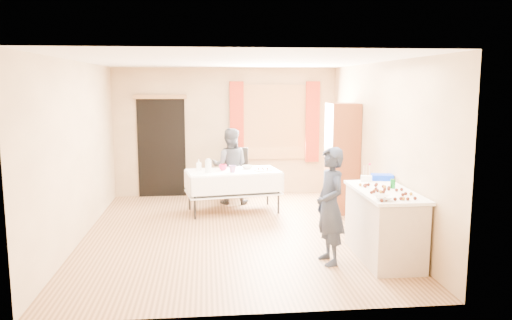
{
  "coord_description": "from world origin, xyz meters",
  "views": [
    {
      "loc": [
        -0.4,
        -7.41,
        2.26
      ],
      "look_at": [
        0.34,
        0.0,
        1.13
      ],
      "focal_mm": 35.0,
      "sensor_mm": 36.0,
      "label": 1
    }
  ],
  "objects": [
    {
      "name": "mixing_bowl",
      "position": [
        1.67,
        -1.84,
        0.94
      ],
      "size": [
        0.28,
        0.28,
        0.05
      ],
      "primitive_type": "imported",
      "rotation": [
        0.0,
        0.0,
        -0.18
      ],
      "color": "white",
      "rests_on": "counter"
    },
    {
      "name": "cup_red",
      "position": [
        -0.11,
        1.35,
        0.8
      ],
      "size": [
        0.24,
        0.24,
        0.11
      ],
      "primitive_type": "imported",
      "rotation": [
        0.0,
        0.0,
        0.43
      ],
      "color": "#DB1845",
      "rests_on": "party_table"
    },
    {
      "name": "soda_can",
      "position": [
        2.03,
        -1.19,
        0.97
      ],
      "size": [
        0.08,
        0.08,
        0.12
      ],
      "primitive_type": "cylinder",
      "rotation": [
        0.0,
        0.0,
        -0.21
      ],
      "color": "#0F7824",
      "rests_on": "counter"
    },
    {
      "name": "window_frame",
      "position": [
        1.0,
        2.72,
        1.5
      ],
      "size": [
        1.32,
        0.06,
        1.52
      ],
      "primitive_type": "cube",
      "color": "olive",
      "rests_on": "wall_back"
    },
    {
      "name": "pastry_tray",
      "position": [
        0.59,
        1.26,
        0.76
      ],
      "size": [
        0.32,
        0.27,
        0.02
      ],
      "primitive_type": "cube",
      "rotation": [
        0.0,
        0.0,
        0.27
      ],
      "color": "white",
      "rests_on": "party_table"
    },
    {
      "name": "wall_left",
      "position": [
        -2.26,
        0.0,
        1.3
      ],
      "size": [
        0.02,
        5.5,
        2.6
      ],
      "primitive_type": "cube",
      "color": "tan",
      "rests_on": "floor"
    },
    {
      "name": "chair",
      "position": [
        0.18,
        2.31,
        0.3
      ],
      "size": [
        0.52,
        0.52,
        1.02
      ],
      "rotation": [
        0.0,
        0.0,
        -0.28
      ],
      "color": "black",
      "rests_on": "floor"
    },
    {
      "name": "girl",
      "position": [
        1.14,
        -1.4,
        0.75
      ],
      "size": [
        0.66,
        0.53,
        1.49
      ],
      "primitive_type": "imported",
      "rotation": [
        0.0,
        0.0,
        -1.41
      ],
      "color": "#1D2438",
      "rests_on": "floor"
    },
    {
      "name": "small_bowl",
      "position": [
        0.33,
        1.48,
        0.78
      ],
      "size": [
        0.31,
        0.31,
        0.06
      ],
      "primitive_type": "imported",
      "rotation": [
        0.0,
        0.0,
        0.34
      ],
      "color": "white",
      "rests_on": "party_table"
    },
    {
      "name": "blue_basket",
      "position": [
        2.1,
        -0.6,
        0.95
      ],
      "size": [
        0.33,
        0.25,
        0.08
      ],
      "primitive_type": "cube",
      "rotation": [
        0.0,
        0.0,
        -0.2
      ],
      "color": "#0935E9",
      "rests_on": "counter"
    },
    {
      "name": "curtain_right",
      "position": [
        1.78,
        2.67,
        1.5
      ],
      "size": [
        0.28,
        0.06,
        1.65
      ],
      "primitive_type": "cube",
      "color": "maroon",
      "rests_on": "wall_back"
    },
    {
      "name": "wall_right",
      "position": [
        2.26,
        0.0,
        1.3
      ],
      "size": [
        0.02,
        5.5,
        2.6
      ],
      "primitive_type": "cube",
      "color": "tan",
      "rests_on": "floor"
    },
    {
      "name": "wall_back",
      "position": [
        0.0,
        2.76,
        1.3
      ],
      "size": [
        4.5,
        0.02,
        2.6
      ],
      "primitive_type": "cube",
      "color": "tan",
      "rests_on": "floor"
    },
    {
      "name": "doorway",
      "position": [
        -1.3,
        2.73,
        1.0
      ],
      "size": [
        0.95,
        0.04,
        2.0
      ],
      "primitive_type": "cube",
      "color": "black",
      "rests_on": "floor"
    },
    {
      "name": "cabinet",
      "position": [
        1.99,
        1.14,
        0.97
      ],
      "size": [
        0.5,
        0.6,
        1.94
      ],
      "primitive_type": "cube",
      "color": "brown",
      "rests_on": "floor"
    },
    {
      "name": "cup_rainbow",
      "position": [
        0.05,
        1.13,
        0.81
      ],
      "size": [
        0.21,
        0.21,
        0.12
      ],
      "primitive_type": "imported",
      "rotation": [
        0.0,
        0.0,
        0.32
      ],
      "color": "red",
      "rests_on": "party_table"
    },
    {
      "name": "curtain_left",
      "position": [
        0.22,
        2.67,
        1.5
      ],
      "size": [
        0.28,
        0.06,
        1.65
      ],
      "primitive_type": "cube",
      "color": "maroon",
      "rests_on": "wall_back"
    },
    {
      "name": "door_lintel",
      "position": [
        -1.3,
        2.7,
        2.02
      ],
      "size": [
        1.05,
        0.06,
        0.08
      ],
      "primitive_type": "cube",
      "color": "olive",
      "rests_on": "wall_back"
    },
    {
      "name": "foam_block",
      "position": [
        1.84,
        -0.69,
        0.95
      ],
      "size": [
        0.18,
        0.14,
        0.08
      ],
      "primitive_type": "cube",
      "rotation": [
        0.0,
        0.0,
        -0.35
      ],
      "color": "white",
      "rests_on": "counter"
    },
    {
      "name": "wall_front",
      "position": [
        0.0,
        -2.76,
        1.3
      ],
      "size": [
        4.5,
        0.02,
        2.6
      ],
      "primitive_type": "cube",
      "color": "tan",
      "rests_on": "floor"
    },
    {
      "name": "cake_balls",
      "position": [
        1.84,
        -1.44,
        0.93
      ],
      "size": [
        0.53,
        0.98,
        0.04
      ],
      "color": "#3F2314",
      "rests_on": "counter"
    },
    {
      "name": "bottle",
      "position": [
        -0.54,
        1.43,
        0.84
      ],
      "size": [
        0.09,
        0.09,
        0.19
      ],
      "primitive_type": "imported",
      "rotation": [
        0.0,
        0.0,
        -0.04
      ],
      "color": "white",
      "rests_on": "party_table"
    },
    {
      "name": "party_table",
      "position": [
        0.07,
        1.32,
        0.44
      ],
      "size": [
        1.76,
        1.09,
        0.75
      ],
      "rotation": [
        0.0,
        0.0,
        0.16
      ],
      "color": "black",
      "rests_on": "floor"
    },
    {
      "name": "window_pane",
      "position": [
        1.0,
        2.71,
        1.5
      ],
      "size": [
        1.2,
        0.02,
        1.4
      ],
      "primitive_type": "cube",
      "color": "white",
      "rests_on": "wall_back"
    },
    {
      "name": "pitcher",
      "position": [
        -0.37,
        1.14,
        0.86
      ],
      "size": [
        0.12,
        0.12,
        0.22
      ],
      "primitive_type": "cylinder",
      "rotation": [
        0.0,
        0.0,
        0.14
      ],
      "color": "silver",
      "rests_on": "party_table"
    },
    {
      "name": "counter",
      "position": [
        1.89,
        -1.3,
        0.45
      ],
      "size": [
        0.69,
        1.45,
        0.91
      ],
      "color": "#BDAC9C",
      "rests_on": "floor"
    },
    {
      "name": "woman",
      "position": [
        0.04,
        1.97,
        0.72
      ],
      "size": [
        0.84,
        0.72,
        1.45
      ],
      "primitive_type": "imported",
      "rotation": [
        0.0,
        0.0,
        3.02
      ],
      "color": "black",
      "rests_on": "floor"
    },
    {
      "name": "ceiling",
      "position": [
        0.0,
        0.0,
        2.61
      ],
      "size": [
        4.5,
        5.5,
        0.02
      ],
      "primitive_type": "cube",
      "color": "white",
      "rests_on": "floor"
    },
    {
      "name": "floor",
      "position": [
        0.0,
        0.0,
        -0.01
      ],
      "size": [
        4.5,
        5.5,
        0.02
      ],
      "primitive_type": "cube",
      "color": "#9E7047",
      "rests_on": "ground"
    }
  ]
}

